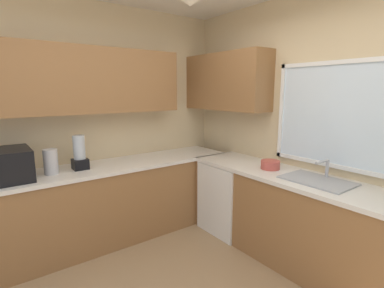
{
  "coord_description": "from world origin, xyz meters",
  "views": [
    {
      "loc": [
        1.47,
        -1.08,
        1.7
      ],
      "look_at": [
        -0.58,
        0.45,
        1.22
      ],
      "focal_mm": 27.12,
      "sensor_mm": 36.0,
      "label": 1
    }
  ],
  "objects_px": {
    "dishwasher": "(232,197)",
    "bowl": "(270,165)",
    "sink_assembly": "(317,180)",
    "microwave": "(9,165)",
    "blender_appliance": "(80,154)",
    "kettle": "(51,162)"
  },
  "relations": [
    {
      "from": "dishwasher",
      "to": "bowl",
      "type": "xyz_separation_m",
      "value": [
        0.53,
        0.03,
        0.51
      ]
    },
    {
      "from": "microwave",
      "to": "kettle",
      "type": "height_order",
      "value": "microwave"
    },
    {
      "from": "kettle",
      "to": "sink_assembly",
      "type": "height_order",
      "value": "kettle"
    },
    {
      "from": "kettle",
      "to": "sink_assembly",
      "type": "distance_m",
      "value": 2.55
    },
    {
      "from": "kettle",
      "to": "blender_appliance",
      "type": "bearing_deg",
      "value": 94.04
    },
    {
      "from": "microwave",
      "to": "kettle",
      "type": "relative_size",
      "value": 1.92
    },
    {
      "from": "kettle",
      "to": "bowl",
      "type": "relative_size",
      "value": 1.27
    },
    {
      "from": "dishwasher",
      "to": "sink_assembly",
      "type": "relative_size",
      "value": 1.4
    },
    {
      "from": "kettle",
      "to": "bowl",
      "type": "height_order",
      "value": "kettle"
    },
    {
      "from": "microwave",
      "to": "sink_assembly",
      "type": "bearing_deg",
      "value": 52.59
    },
    {
      "from": "microwave",
      "to": "kettle",
      "type": "bearing_deg",
      "value": 86.7
    },
    {
      "from": "dishwasher",
      "to": "blender_appliance",
      "type": "distance_m",
      "value": 1.82
    },
    {
      "from": "sink_assembly",
      "to": "bowl",
      "type": "bearing_deg",
      "value": -179.3
    },
    {
      "from": "kettle",
      "to": "blender_appliance",
      "type": "distance_m",
      "value": 0.29
    },
    {
      "from": "microwave",
      "to": "blender_appliance",
      "type": "bearing_deg",
      "value": 90.0
    },
    {
      "from": "kettle",
      "to": "bowl",
      "type": "distance_m",
      "value": 2.23
    },
    {
      "from": "sink_assembly",
      "to": "blender_appliance",
      "type": "xyz_separation_m",
      "value": [
        -1.72,
        -1.62,
        0.15
      ]
    },
    {
      "from": "microwave",
      "to": "sink_assembly",
      "type": "distance_m",
      "value": 2.83
    },
    {
      "from": "dishwasher",
      "to": "blender_appliance",
      "type": "relative_size",
      "value": 2.32
    },
    {
      "from": "kettle",
      "to": "sink_assembly",
      "type": "bearing_deg",
      "value": 48.2
    },
    {
      "from": "dishwasher",
      "to": "kettle",
      "type": "bearing_deg",
      "value": -108.96
    },
    {
      "from": "dishwasher",
      "to": "bowl",
      "type": "height_order",
      "value": "bowl"
    }
  ]
}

